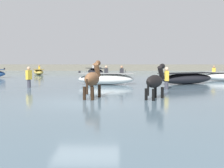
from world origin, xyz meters
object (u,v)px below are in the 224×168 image
at_px(boat_distant_west, 39,72).
at_px(channel_buoy, 125,77).
at_px(horse_lead_black, 155,82).
at_px(boat_distant_east, 187,78).
at_px(person_spectator_far, 29,80).
at_px(horse_trailing_bay, 93,80).
at_px(person_wading_mid, 167,81).
at_px(boat_near_port, 95,72).
at_px(boat_mid_channel, 106,79).

bearing_deg(boat_distant_west, channel_buoy, -40.97).
bearing_deg(horse_lead_black, channel_buoy, 94.11).
relative_size(boat_distant_east, person_spectator_far, 2.63).
distance_m(horse_lead_black, horse_trailing_bay, 2.56).
relative_size(horse_lead_black, person_wading_mid, 1.14).
height_order(horse_trailing_bay, boat_distant_west, horse_trailing_bay).
distance_m(horse_trailing_bay, boat_distant_west, 21.65).
bearing_deg(boat_distant_west, person_wading_mid, -55.20).
relative_size(horse_trailing_bay, channel_buoy, 2.42).
bearing_deg(channel_buoy, horse_trailing_bay, -97.84).
bearing_deg(channel_buoy, horse_lead_black, -85.89).
height_order(horse_trailing_bay, person_wading_mid, horse_trailing_bay).
xyz_separation_m(boat_distant_east, boat_distant_west, (-13.31, 12.57, -0.06)).
bearing_deg(channel_buoy, boat_distant_west, 139.03).
distance_m(horse_lead_black, boat_near_port, 20.16).
height_order(horse_lead_black, horse_trailing_bay, horse_trailing_bay).
xyz_separation_m(horse_lead_black, boat_distant_east, (3.11, 7.83, -0.31)).
bearing_deg(person_spectator_far, horse_lead_black, -37.09).
xyz_separation_m(person_spectator_far, person_wading_mid, (7.80, -0.94, 0.00)).
distance_m(horse_lead_black, person_spectator_far, 8.37).
relative_size(horse_lead_black, boat_mid_channel, 0.51).
height_order(horse_lead_black, boat_near_port, horse_lead_black).
bearing_deg(boat_distant_east, boat_near_port, 120.49).
bearing_deg(channel_buoy, person_wading_mid, -76.22).
distance_m(horse_trailing_bay, boat_near_port, 19.68).
bearing_deg(boat_distant_west, boat_near_port, -5.69).
xyz_separation_m(boat_near_port, person_wading_mid, (5.06, -15.68, 0.08)).
bearing_deg(channel_buoy, person_spectator_far, -128.55).
bearing_deg(person_spectator_far, channel_buoy, 51.45).
xyz_separation_m(horse_trailing_bay, person_wading_mid, (3.69, 3.95, -0.31)).
xyz_separation_m(boat_distant_west, person_spectator_far, (3.53, -15.36, 0.14)).
relative_size(boat_distant_east, boat_distant_west, 1.38).
bearing_deg(person_spectator_far, horse_trailing_bay, -49.97).
bearing_deg(boat_distant_west, person_spectator_far, -77.07).
height_order(boat_mid_channel, person_spectator_far, boat_mid_channel).
bearing_deg(horse_lead_black, horse_trailing_bay, 176.73).
bearing_deg(boat_near_port, boat_mid_channel, -82.50).
relative_size(horse_lead_black, boat_distant_west, 0.60).
bearing_deg(boat_distant_west, boat_distant_east, -43.37).
height_order(horse_lead_black, boat_distant_west, horse_lead_black).
bearing_deg(boat_distant_east, person_spectator_far, -164.12).
height_order(boat_near_port, person_spectator_far, person_spectator_far).
xyz_separation_m(horse_trailing_bay, boat_distant_west, (-7.64, 20.26, -0.45)).
bearing_deg(channel_buoy, boat_distant_east, -48.30).
xyz_separation_m(boat_near_port, person_spectator_far, (-2.75, -14.73, 0.08)).
height_order(horse_trailing_bay, channel_buoy, horse_trailing_bay).
bearing_deg(boat_near_port, channel_buoy, -67.83).
relative_size(boat_distant_east, boat_near_port, 1.01).
relative_size(horse_trailing_bay, person_spectator_far, 1.22).
bearing_deg(boat_distant_east, person_wading_mid, -117.99).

